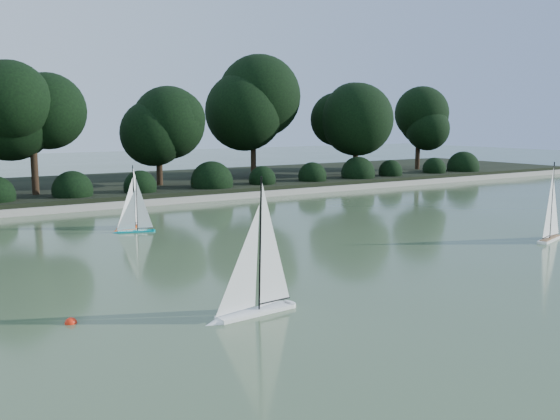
% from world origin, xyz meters
% --- Properties ---
extents(ground, '(80.00, 80.00, 0.00)m').
position_xyz_m(ground, '(0.00, 0.00, 0.00)').
color(ground, '#3D5533').
rests_on(ground, ground).
extents(pond_coping, '(40.00, 0.35, 0.18)m').
position_xyz_m(pond_coping, '(0.00, 9.00, 0.09)').
color(pond_coping, gray).
rests_on(pond_coping, ground).
extents(far_bank, '(40.00, 8.00, 0.30)m').
position_xyz_m(far_bank, '(0.00, 13.00, 0.15)').
color(far_bank, black).
rests_on(far_bank, ground).
extents(tree_line, '(26.31, 3.93, 4.39)m').
position_xyz_m(tree_line, '(1.23, 11.44, 2.64)').
color(tree_line, black).
rests_on(tree_line, ground).
extents(shrub_hedge, '(29.10, 1.10, 1.10)m').
position_xyz_m(shrub_hedge, '(0.00, 9.90, 0.45)').
color(shrub_hedge, black).
rests_on(shrub_hedge, ground).
extents(sailboat_white_a, '(1.36, 0.33, 1.86)m').
position_xyz_m(sailboat_white_a, '(-3.04, -1.38, 0.29)').
color(sailboat_white_a, white).
rests_on(sailboat_white_a, ground).
extents(sailboat_white_b, '(1.23, 0.54, 1.70)m').
position_xyz_m(sailboat_white_b, '(4.67, -0.43, 0.26)').
color(sailboat_white_b, white).
rests_on(sailboat_white_b, ground).
extents(sailboat_orange, '(1.07, 0.57, 1.51)m').
position_xyz_m(sailboat_orange, '(-2.06, 5.60, 0.24)').
color(sailboat_orange, '#D73F0B').
rests_on(sailboat_orange, ground).
extents(sailboat_teal, '(0.92, 0.42, 1.28)m').
position_xyz_m(sailboat_teal, '(-2.23, 5.08, 0.20)').
color(sailboat_teal, '#01919B').
rests_on(sailboat_teal, ground).
extents(race_buoy, '(0.15, 0.15, 0.15)m').
position_xyz_m(race_buoy, '(-4.99, -0.47, 0.00)').
color(race_buoy, '#FE270D').
rests_on(race_buoy, ground).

